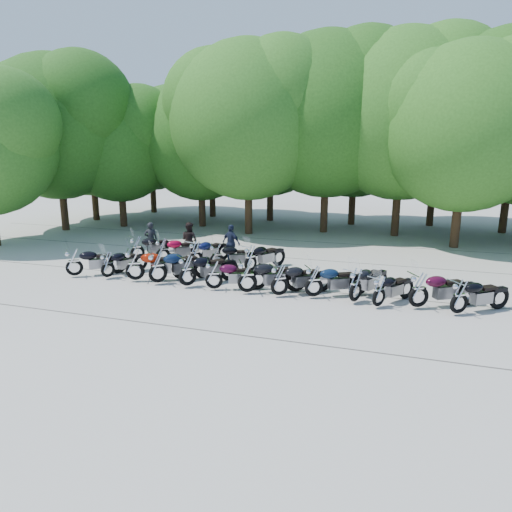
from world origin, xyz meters
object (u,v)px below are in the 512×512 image
(motorcycle_6, at_px, (247,275))
(motorcycle_11, at_px, (419,289))
(motorcycle_1, at_px, (107,264))
(motorcycle_14, at_px, (163,250))
(motorcycle_17, at_px, (251,257))
(motorcycle_12, at_px, (460,296))
(motorcycle_7, at_px, (280,279))
(motorcycle_16, at_px, (217,255))
(motorcycle_0, at_px, (74,261))
(rider_2, at_px, (231,243))
(motorcycle_3, at_px, (158,266))
(motorcycle_4, at_px, (187,269))
(motorcycle_5, at_px, (214,274))
(motorcycle_9, at_px, (356,284))
(motorcycle_2, at_px, (135,264))
(motorcycle_8, at_px, (314,280))
(motorcycle_15, at_px, (196,253))
(rider_0, at_px, (151,240))
(rider_1, at_px, (190,240))
(motorcycle_10, at_px, (379,290))
(motorcycle_13, at_px, (137,247))

(motorcycle_6, xyz_separation_m, motorcycle_11, (5.56, 0.19, -0.01))
(motorcycle_1, height_order, motorcycle_14, motorcycle_14)
(motorcycle_17, bearing_deg, motorcycle_12, -170.64)
(motorcycle_7, xyz_separation_m, motorcycle_12, (5.56, -0.04, -0.01))
(motorcycle_17, bearing_deg, motorcycle_14, 26.59)
(motorcycle_6, xyz_separation_m, motorcycle_16, (-2.24, 2.70, -0.06))
(motorcycle_0, relative_size, motorcycle_1, 1.07)
(rider_2, bearing_deg, motorcycle_0, 60.87)
(motorcycle_3, distance_m, motorcycle_4, 1.21)
(motorcycle_1, bearing_deg, motorcycle_16, -122.09)
(motorcycle_5, height_order, motorcycle_11, motorcycle_11)
(motorcycle_0, xyz_separation_m, motorcycle_6, (7.08, 0.05, 0.04))
(motorcycle_1, distance_m, motorcycle_6, 5.73)
(motorcycle_11, bearing_deg, motorcycle_9, 61.60)
(motorcycle_2, bearing_deg, motorcycle_0, 68.63)
(motorcycle_2, xyz_separation_m, motorcycle_7, (5.62, -0.09, -0.06))
(motorcycle_2, relative_size, motorcycle_9, 1.07)
(motorcycle_8, xyz_separation_m, rider_2, (-4.41, 3.89, 0.20))
(motorcycle_9, height_order, motorcycle_17, motorcycle_9)
(motorcycle_0, distance_m, motorcycle_2, 2.60)
(motorcycle_15, height_order, rider_0, rider_0)
(motorcycle_2, relative_size, rider_0, 1.52)
(motorcycle_5, height_order, rider_2, rider_2)
(motorcycle_4, distance_m, rider_2, 4.06)
(motorcycle_2, bearing_deg, motorcycle_12, -115.85)
(motorcycle_16, height_order, rider_1, rider_1)
(motorcycle_6, relative_size, motorcycle_11, 1.01)
(motorcycle_8, distance_m, rider_0, 9.00)
(motorcycle_1, distance_m, rider_1, 4.26)
(motorcycle_0, relative_size, motorcycle_15, 0.98)
(motorcycle_1, height_order, motorcycle_12, motorcycle_12)
(motorcycle_3, distance_m, motorcycle_6, 3.50)
(motorcycle_7, bearing_deg, motorcycle_17, -2.63)
(motorcycle_5, relative_size, motorcycle_6, 0.89)
(motorcycle_11, relative_size, motorcycle_16, 1.08)
(motorcycle_3, xyz_separation_m, motorcycle_10, (7.87, -0.15, -0.11))
(motorcycle_2, distance_m, motorcycle_14, 2.73)
(motorcycle_11, bearing_deg, motorcycle_0, 61.75)
(motorcycle_11, height_order, motorcycle_16, motorcycle_11)
(motorcycle_12, distance_m, motorcycle_17, 7.93)
(motorcycle_6, bearing_deg, motorcycle_1, 60.82)
(motorcycle_16, height_order, rider_0, rider_0)
(motorcycle_4, bearing_deg, motorcycle_6, -141.52)
(motorcycle_9, bearing_deg, motorcycle_13, 9.57)
(rider_2, bearing_deg, motorcycle_12, 175.48)
(motorcycle_2, xyz_separation_m, motorcycle_16, (2.24, 2.59, -0.08))
(motorcycle_11, relative_size, motorcycle_13, 1.03)
(motorcycle_2, xyz_separation_m, motorcycle_4, (2.19, -0.05, -0.03))
(motorcycle_13, xyz_separation_m, rider_2, (3.96, 1.25, 0.19))
(motorcycle_10, xyz_separation_m, motorcycle_14, (-9.19, 2.89, 0.05))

